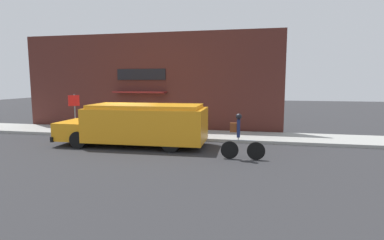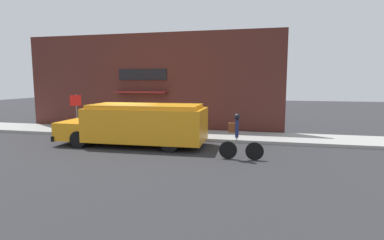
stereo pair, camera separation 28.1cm
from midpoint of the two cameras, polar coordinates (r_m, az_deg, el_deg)
The scene contains 6 objects.
ground_plane at distance 16.12m, azimuth -12.58°, elevation -3.47°, with size 70.00×70.00×0.00m, color #2B2B2D.
sidewalk at distance 17.32m, azimuth -10.76°, elevation -2.42°, with size 28.00×2.68×0.16m.
storefront at distance 18.54m, azimuth -9.10°, elevation 7.09°, with size 16.18×0.88×5.86m.
school_bus at distance 14.06m, azimuth -10.79°, elevation -0.75°, with size 6.94×2.81×1.93m.
cyclist at distance 11.56m, azimuth 8.40°, elevation -3.25°, with size 1.69×0.23×1.77m.
stop_sign_post at distance 18.13m, azimuth -21.90°, elevation 2.37°, with size 0.45×0.45×2.11m.
Camera 1 is at (6.48, -14.43, 2.96)m, focal length 28.00 mm.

